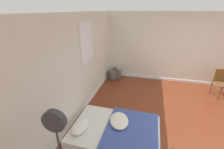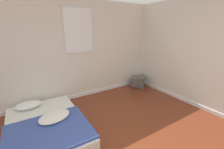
% 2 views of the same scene
% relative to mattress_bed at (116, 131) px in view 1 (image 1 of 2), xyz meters
% --- Properties ---
extents(ground_plane, '(20.00, 20.00, 0.00)m').
position_rel_mattress_bed_xyz_m(ground_plane, '(0.83, -1.62, -0.13)').
color(ground_plane, maroon).
extents(wall_back, '(7.48, 0.08, 2.60)m').
position_rel_mattress_bed_xyz_m(wall_back, '(0.84, 1.15, 1.16)').
color(wall_back, silver).
rests_on(wall_back, ground_plane).
extents(wall_right, '(0.08, 7.88, 2.60)m').
position_rel_mattress_bed_xyz_m(wall_right, '(3.40, -1.62, 1.15)').
color(wall_right, silver).
rests_on(wall_right, ground_plane).
extents(mattress_bed, '(1.36, 1.94, 0.35)m').
position_rel_mattress_bed_xyz_m(mattress_bed, '(0.00, 0.00, 0.00)').
color(mattress_bed, silver).
rests_on(mattress_bed, ground_plane).
extents(crt_tv, '(0.58, 0.58, 0.37)m').
position_rel_mattress_bed_xyz_m(crt_tv, '(3.02, 0.80, 0.04)').
color(crt_tv, '#56514C').
rests_on(crt_tv, ground_plane).
extents(wooden_chair, '(0.55, 0.55, 0.88)m').
position_rel_mattress_bed_xyz_m(wooden_chair, '(2.66, -2.90, 0.38)').
color(wooden_chair, brown).
rests_on(wooden_chair, ground_plane).
extents(standing_fan, '(0.28, 0.34, 1.43)m').
position_rel_mattress_bed_xyz_m(standing_fan, '(-1.17, 0.59, 0.90)').
color(standing_fan, '#333338').
rests_on(standing_fan, ground_plane).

